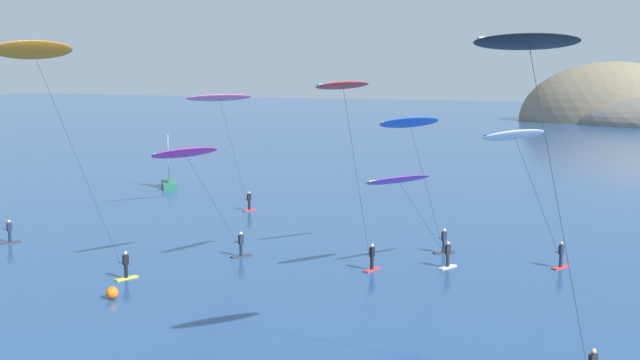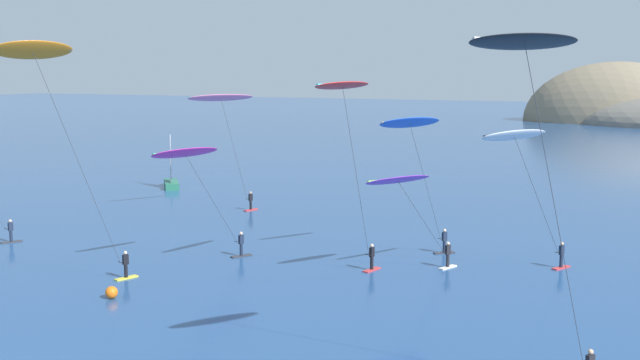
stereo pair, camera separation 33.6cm
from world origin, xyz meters
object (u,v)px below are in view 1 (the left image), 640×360
kitesurfer_white (519,147)px  kitesurfer_black (535,70)px  marker_buoy (112,293)px  kitesurfer_purple (403,187)px  sailboat_near (169,181)px  kitesurfer_blue (413,133)px  kitesurfer_orange (41,70)px  kitesurfer_red (346,104)px  kitesurfer_magenta (190,161)px  kitesurfer_pink (222,106)px

kitesurfer_white → kitesurfer_black: 19.75m
marker_buoy → kitesurfer_purple: bearing=42.1°
sailboat_near → kitesurfer_blue: 40.45m
kitesurfer_orange → kitesurfer_red: bearing=34.6°
kitesurfer_purple → kitesurfer_black: bearing=-56.9°
kitesurfer_magenta → kitesurfer_red: bearing=7.1°
kitesurfer_magenta → kitesurfer_pink: size_ratio=0.74×
kitesurfer_magenta → kitesurfer_orange: (-3.82, -8.40, 5.68)m
sailboat_near → kitesurfer_black: bearing=-41.6°
sailboat_near → kitesurfer_pink: bearing=-38.1°
kitesurfer_orange → kitesurfer_white: bearing=31.5°
kitesurfer_blue → kitesurfer_black: size_ratio=0.69×
kitesurfer_magenta → marker_buoy: bearing=-88.4°
kitesurfer_magenta → kitesurfer_purple: 13.51m
kitesurfer_white → kitesurfer_red: kitesurfer_red is taller
sailboat_near → kitesurfer_purple: (35.43, -24.60, 4.93)m
kitesurfer_black → kitesurfer_purple: size_ratio=2.02×
sailboat_near → kitesurfer_red: kitesurfer_red is taller
kitesurfer_blue → kitesurfer_purple: bearing=-77.5°
kitesurfer_black → kitesurfer_orange: bearing=170.7°
kitesurfer_magenta → kitesurfer_white: 20.29m
kitesurfer_blue → marker_buoy: size_ratio=13.71×
kitesurfer_magenta → marker_buoy: size_ratio=11.17×
sailboat_near → kitesurfer_black: 62.90m
kitesurfer_orange → kitesurfer_black: kitesurfer_orange is taller
kitesurfer_purple → kitesurfer_red: size_ratio=0.57×
kitesurfer_pink → kitesurfer_magenta: bearing=-63.5°
sailboat_near → kitesurfer_white: kitesurfer_white is taller
kitesurfer_magenta → kitesurfer_orange: kitesurfer_orange is taller
kitesurfer_blue → kitesurfer_red: (-1.72, -6.98, 2.18)m
kitesurfer_red → sailboat_near: bearing=140.6°
kitesurfer_pink → kitesurfer_black: bearing=-43.1°
kitesurfer_red → marker_buoy: (-9.98, -9.30, -10.26)m
sailboat_near → kitesurfer_black: size_ratio=0.41×
kitesurfer_black → kitesurfer_red: kitesurfer_black is taller
sailboat_near → kitesurfer_black: kitesurfer_black is taller
kitesurfer_blue → marker_buoy: (-11.70, -16.28, -8.07)m
kitesurfer_purple → marker_buoy: (-12.76, -11.53, -5.22)m
kitesurfer_blue → kitesurfer_white: bearing=-18.1°
kitesurfer_purple → marker_buoy: size_ratio=9.82×
sailboat_near → kitesurfer_orange: 42.68m
kitesurfer_pink → kitesurfer_red: kitesurfer_red is taller
kitesurfer_white → kitesurfer_purple: kitesurfer_white is taller
kitesurfer_orange → marker_buoy: size_ratio=20.30×
kitesurfer_white → sailboat_near: bearing=152.0°
kitesurfer_black → kitesurfer_red: 19.69m
kitesurfer_black → kitesurfer_magenta: bearing=151.4°
kitesurfer_blue → kitesurfer_purple: (1.05, -4.74, -2.85)m
kitesurfer_magenta → kitesurfer_blue: bearing=34.7°
marker_buoy → kitesurfer_red: bearing=43.0°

